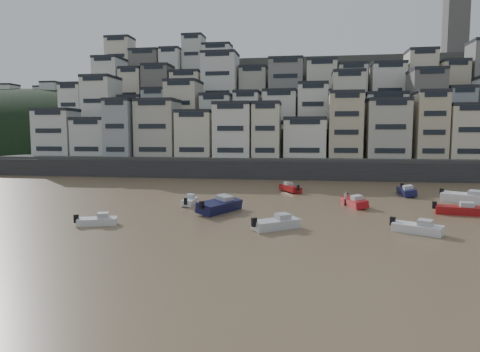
% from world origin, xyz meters
% --- Properties ---
extents(ground, '(400.00, 400.00, 0.00)m').
position_xyz_m(ground, '(0.00, 0.00, 0.00)').
color(ground, brown).
rests_on(ground, ground).
extents(sea_strip, '(340.00, 340.00, 0.00)m').
position_xyz_m(sea_strip, '(-110.00, 145.00, 0.01)').
color(sea_strip, '#4E5B6F').
rests_on(sea_strip, ground).
extents(harbor_wall, '(140.00, 3.00, 3.50)m').
position_xyz_m(harbor_wall, '(10.00, 65.00, 1.75)').
color(harbor_wall, '#38383A').
rests_on(harbor_wall, ground).
extents(hillside, '(141.04, 66.00, 50.00)m').
position_xyz_m(hillside, '(14.73, 104.84, 13.01)').
color(hillside, '#4C4C47').
rests_on(hillside, ground).
extents(headland, '(216.00, 135.00, 53.33)m').
position_xyz_m(headland, '(-95.00, 135.00, 0.02)').
color(headland, black).
rests_on(headland, ground).
extents(boat_a, '(5.11, 4.54, 1.41)m').
position_xyz_m(boat_a, '(9.25, 20.33, 0.71)').
color(boat_a, silver).
rests_on(boat_a, ground).
extents(boat_b, '(4.87, 3.68, 1.29)m').
position_xyz_m(boat_b, '(21.93, 20.58, 0.64)').
color(boat_b, silver).
rests_on(boat_b, ground).
extents(boat_c, '(4.95, 7.29, 1.90)m').
position_xyz_m(boat_c, '(2.24, 28.00, 0.95)').
color(boat_c, '#14153E').
rests_on(boat_c, ground).
extents(boat_d, '(5.61, 2.71, 1.47)m').
position_xyz_m(boat_d, '(28.80, 30.83, 0.73)').
color(boat_d, '#A01316').
rests_on(boat_d, ground).
extents(boat_e, '(3.32, 5.72, 1.48)m').
position_xyz_m(boat_e, '(17.80, 34.35, 0.74)').
color(boat_e, '#B3161C').
rests_on(boat_e, ground).
extents(boat_f, '(1.67, 4.49, 1.21)m').
position_xyz_m(boat_f, '(-2.60, 32.49, 0.60)').
color(boat_f, white).
rests_on(boat_f, ground).
extents(boat_g, '(6.97, 5.78, 1.88)m').
position_xyz_m(boat_g, '(32.62, 39.31, 0.94)').
color(boat_g, silver).
rests_on(boat_g, ground).
extents(boat_h, '(4.11, 5.52, 1.46)m').
position_xyz_m(boat_h, '(9.49, 46.59, 0.73)').
color(boat_h, '#9E1314').
rests_on(boat_h, ground).
extents(boat_i, '(2.02, 5.79, 1.57)m').
position_xyz_m(boat_i, '(26.30, 45.23, 0.78)').
color(boat_i, '#151641').
rests_on(boat_i, ground).
extents(boat_j, '(4.34, 2.63, 1.12)m').
position_xyz_m(boat_j, '(-8.22, 19.30, 0.56)').
color(boat_j, silver).
rests_on(boat_j, ground).
extents(person_pink, '(0.44, 0.44, 1.74)m').
position_xyz_m(person_pink, '(16.84, 34.92, 0.87)').
color(person_pink, '#CA8E94').
rests_on(person_pink, ground).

